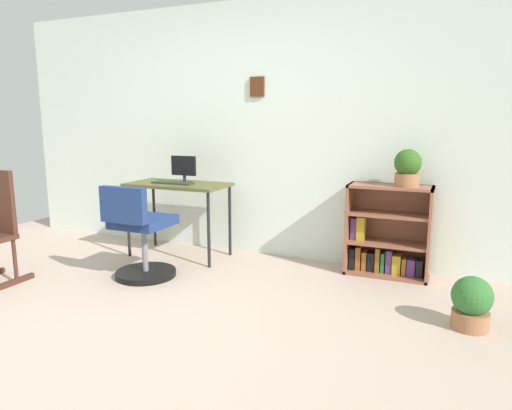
# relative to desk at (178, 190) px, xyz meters

# --- Properties ---
(ground_plane) EXTENTS (6.24, 6.24, 0.00)m
(ground_plane) POSITION_rel_desk_xyz_m (0.42, -1.71, -0.67)
(ground_plane) COLOR #B79F8F
(wall_back) EXTENTS (5.20, 0.12, 2.47)m
(wall_back) POSITION_rel_desk_xyz_m (0.42, 0.44, 0.57)
(wall_back) COLOR silver
(wall_back) RESTS_ON ground_plane
(desk) EXTENTS (0.99, 0.51, 0.73)m
(desk) POSITION_rel_desk_xyz_m (0.00, 0.00, 0.00)
(desk) COLOR brown
(desk) RESTS_ON ground_plane
(monitor) EXTENTS (0.27, 0.16, 0.26)m
(monitor) POSITION_rel_desk_xyz_m (0.04, 0.06, 0.20)
(monitor) COLOR #262628
(monitor) RESTS_ON desk
(keyboard) EXTENTS (0.42, 0.12, 0.02)m
(keyboard) POSITION_rel_desk_xyz_m (-0.02, -0.06, 0.08)
(keyboard) COLOR #2B3722
(keyboard) RESTS_ON desk
(office_chair) EXTENTS (0.52, 0.55, 0.82)m
(office_chair) POSITION_rel_desk_xyz_m (0.07, -0.71, -0.31)
(office_chair) COLOR black
(office_chair) RESTS_ON ground_plane
(bookshelf_low) EXTENTS (0.70, 0.30, 0.80)m
(bookshelf_low) POSITION_rel_desk_xyz_m (1.97, 0.24, -0.32)
(bookshelf_low) COLOR brown
(bookshelf_low) RESTS_ON ground_plane
(potted_plant_on_shelf) EXTENTS (0.22, 0.22, 0.31)m
(potted_plant_on_shelf) POSITION_rel_desk_xyz_m (2.12, 0.19, 0.29)
(potted_plant_on_shelf) COLOR #9E6642
(potted_plant_on_shelf) RESTS_ON bookshelf_low
(potted_plant_floor) EXTENTS (0.26, 0.26, 0.35)m
(potted_plant_floor) POSITION_rel_desk_xyz_m (2.64, -0.66, -0.49)
(potted_plant_floor) COLOR #9E6642
(potted_plant_floor) RESTS_ON ground_plane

